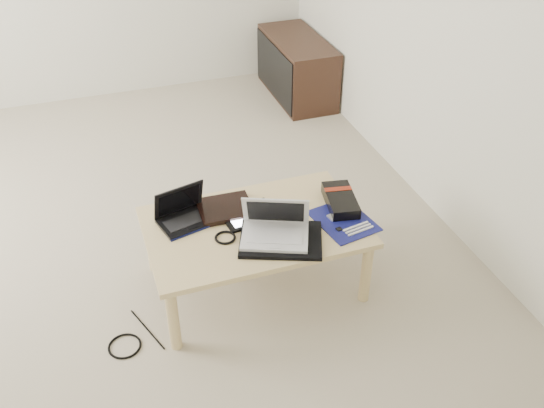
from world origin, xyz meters
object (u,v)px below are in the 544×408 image
object	(u,v)px
netbook	(184,214)
media_cabinet	(296,68)
coffee_table	(255,232)
white_laptop	(275,228)
gpu_box	(340,200)

from	to	relation	value
netbook	media_cabinet	bearing A→B (deg)	55.33
coffee_table	white_laptop	distance (m)	0.19
coffee_table	media_cabinet	distance (m)	2.38
media_cabinet	white_laptop	size ratio (longest dim) A/B	2.33
media_cabinet	white_laptop	world-z (taller)	white_laptop
white_laptop	gpu_box	size ratio (longest dim) A/B	1.24
coffee_table	media_cabinet	xyz separation A→B (m)	(1.05, 2.13, -0.10)
media_cabinet	coffee_table	bearing A→B (deg)	-116.08
coffee_table	media_cabinet	size ratio (longest dim) A/B	1.22
coffee_table	white_laptop	size ratio (longest dim) A/B	2.85
netbook	white_laptop	distance (m)	0.48
white_laptop	media_cabinet	bearing A→B (deg)	66.60
netbook	white_laptop	world-z (taller)	white_laptop
gpu_box	netbook	bearing A→B (deg)	170.57
coffee_table	gpu_box	xyz separation A→B (m)	(0.48, 0.01, 0.08)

